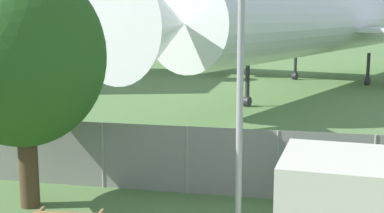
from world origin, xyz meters
name	(u,v)px	position (x,y,z in m)	size (l,w,h in m)	color
perimeter_fence	(103,155)	(0.00, 11.14, 0.99)	(56.07, 0.07, 1.97)	gray
airplane	(326,20)	(7.08, 36.45, 4.57)	(34.06, 42.58, 13.92)	white
tree_near_hangar	(22,56)	(-1.34, 9.25, 4.02)	(4.28, 4.28, 6.40)	#4C3823
light_mast	(241,44)	(4.26, 9.24, 4.40)	(0.44, 0.44, 7.12)	#99999E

